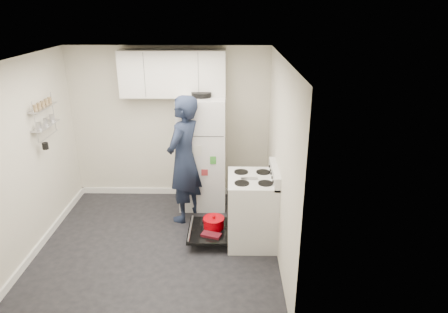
{
  "coord_description": "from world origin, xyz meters",
  "views": [
    {
      "loc": [
        0.97,
        -4.65,
        3.1
      ],
      "look_at": [
        0.89,
        0.66,
        1.05
      ],
      "focal_mm": 32.0,
      "sensor_mm": 36.0,
      "label": 1
    }
  ],
  "objects_px": {
    "refrigerator": "(203,152)",
    "person": "(184,159)",
    "electric_range": "(251,210)",
    "open_oven_door": "(211,227)"
  },
  "relations": [
    {
      "from": "open_oven_door",
      "to": "refrigerator",
      "type": "xyz_separation_m",
      "value": [
        -0.17,
        1.08,
        0.71
      ]
    },
    {
      "from": "electric_range",
      "to": "open_oven_door",
      "type": "xyz_separation_m",
      "value": [
        -0.55,
        0.02,
        -0.28
      ]
    },
    {
      "from": "refrigerator",
      "to": "person",
      "type": "xyz_separation_m",
      "value": [
        -0.24,
        -0.47,
        0.06
      ]
    },
    {
      "from": "electric_range",
      "to": "open_oven_door",
      "type": "distance_m",
      "value": 0.62
    },
    {
      "from": "refrigerator",
      "to": "open_oven_door",
      "type": "bearing_deg",
      "value": -81.06
    },
    {
      "from": "electric_range",
      "to": "refrigerator",
      "type": "xyz_separation_m",
      "value": [
        -0.72,
        1.1,
        0.43
      ]
    },
    {
      "from": "electric_range",
      "to": "refrigerator",
      "type": "distance_m",
      "value": 1.38
    },
    {
      "from": "electric_range",
      "to": "person",
      "type": "distance_m",
      "value": 1.25
    },
    {
      "from": "electric_range",
      "to": "refrigerator",
      "type": "bearing_deg",
      "value": 123.35
    },
    {
      "from": "electric_range",
      "to": "open_oven_door",
      "type": "relative_size",
      "value": 1.57
    }
  ]
}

